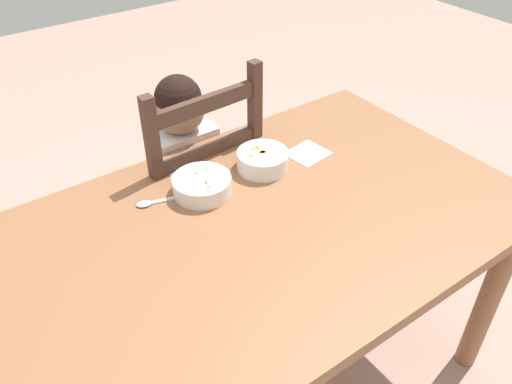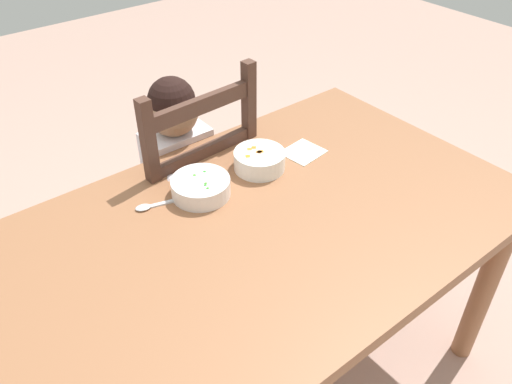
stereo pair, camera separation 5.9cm
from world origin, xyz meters
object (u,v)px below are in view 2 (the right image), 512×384
(bowl_of_peas, at_px, (201,187))
(bowl_of_carrots, at_px, (259,160))
(dining_table, at_px, (264,245))
(dining_chair, at_px, (187,203))
(spoon, at_px, (150,206))
(child_figure, at_px, (183,167))

(bowl_of_peas, xyz_separation_m, bowl_of_carrots, (0.22, 0.00, 0.00))
(dining_table, height_order, dining_chair, dining_chair)
(bowl_of_carrots, xyz_separation_m, spoon, (-0.36, 0.04, -0.03))
(bowl_of_peas, bearing_deg, bowl_of_carrots, 0.03)
(bowl_of_carrots, bearing_deg, bowl_of_peas, -179.97)
(bowl_of_peas, bearing_deg, dining_chair, 69.42)
(dining_table, bearing_deg, child_figure, 85.90)
(dining_table, relative_size, spoon, 10.62)
(dining_chair, height_order, child_figure, dining_chair)
(child_figure, xyz_separation_m, bowl_of_carrots, (0.11, -0.29, 0.14))
(bowl_of_carrots, bearing_deg, child_figure, 110.23)
(child_figure, relative_size, bowl_of_peas, 5.60)
(dining_chair, distance_m, child_figure, 0.16)
(dining_table, bearing_deg, bowl_of_carrots, 54.62)
(dining_chair, bearing_deg, spoon, -135.02)
(dining_table, relative_size, bowl_of_peas, 8.55)
(bowl_of_peas, distance_m, spoon, 0.15)
(child_figure, xyz_separation_m, bowl_of_peas, (-0.11, -0.29, 0.14))
(dining_table, bearing_deg, dining_chair, 85.57)
(dining_table, distance_m, spoon, 0.34)
(dining_table, xyz_separation_m, bowl_of_carrots, (0.14, 0.20, 0.13))
(spoon, bearing_deg, dining_chair, 44.98)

